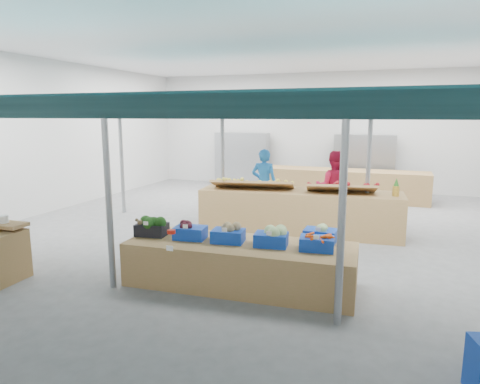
{
  "coord_description": "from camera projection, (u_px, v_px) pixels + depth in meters",
  "views": [
    {
      "loc": [
        3.12,
        -9.3,
        2.68
      ],
      "look_at": [
        0.25,
        -1.6,
        1.2
      ],
      "focal_mm": 32.0,
      "sensor_mm": 36.0,
      "label": 1
    }
  ],
  "objects": [
    {
      "name": "far_counter",
      "position": [
        342.0,
        184.0,
        13.8
      ],
      "size": [
        5.29,
        1.06,
        0.95
      ],
      "primitive_type": "cube",
      "rotation": [
        0.0,
        0.0,
        -0.0
      ],
      "color": "olive",
      "rests_on": "floor"
    },
    {
      "name": "apple_heap_red",
      "position": [
        341.0,
        186.0,
        9.4
      ],
      "size": [
        1.6,
        0.96,
        0.27
      ],
      "rotation": [
        0.0,
        0.0,
        0.18
      ],
      "color": "#997247",
      "rests_on": "fruit_counter"
    },
    {
      "name": "apple_heap_yellow",
      "position": [
        253.0,
        182.0,
        9.92
      ],
      "size": [
        1.99,
        1.03,
        0.27
      ],
      "rotation": [
        0.0,
        0.0,
        0.18
      ],
      "color": "#997247",
      "rests_on": "fruit_counter"
    },
    {
      "name": "crate_cabbage",
      "position": [
        271.0,
        236.0,
        6.55
      ],
      "size": [
        0.54,
        0.43,
        0.35
      ],
      "rotation": [
        0.0,
        0.0,
        0.12
      ],
      "color": "#0F39AB",
      "rests_on": "veg_counter"
    },
    {
      "name": "pole_grid",
      "position": [
        262.0,
        163.0,
        7.93
      ],
      "size": [
        10.0,
        4.6,
        3.0
      ],
      "color": "gray",
      "rests_on": "floor"
    },
    {
      "name": "back_shelving_right",
      "position": [
        364.0,
        164.0,
        14.79
      ],
      "size": [
        2.0,
        0.5,
        2.0
      ],
      "primitive_type": "cube",
      "color": "#B23F33",
      "rests_on": "floor"
    },
    {
      "name": "crate_beets",
      "position": [
        190.0,
        231.0,
        6.94
      ],
      "size": [
        0.54,
        0.43,
        0.29
      ],
      "rotation": [
        0.0,
        0.0,
        0.12
      ],
      "color": "#0F39AB",
      "rests_on": "veg_counter"
    },
    {
      "name": "crate_broccoli",
      "position": [
        152.0,
        226.0,
        7.14
      ],
      "size": [
        0.54,
        0.43,
        0.35
      ],
      "rotation": [
        0.0,
        0.0,
        0.12
      ],
      "color": "black",
      "rests_on": "veg_counter"
    },
    {
      "name": "back_shelving_left",
      "position": [
        242.0,
        160.0,
        16.34
      ],
      "size": [
        2.0,
        0.5,
        2.0
      ],
      "primitive_type": "cube",
      "color": "#B23F33",
      "rests_on": "floor"
    },
    {
      "name": "vendor_right",
      "position": [
        333.0,
        188.0,
        10.59
      ],
      "size": [
        0.94,
        0.77,
        1.82
      ],
      "primitive_type": "imported",
      "rotation": [
        0.0,
        0.0,
        3.23
      ],
      "color": "#BB173D",
      "rests_on": "floor"
    },
    {
      "name": "fruit_counter",
      "position": [
        299.0,
        212.0,
        9.86
      ],
      "size": [
        4.63,
        1.49,
        0.98
      ],
      "primitive_type": "cube",
      "rotation": [
        0.0,
        0.0,
        0.09
      ],
      "color": "olive",
      "rests_on": "floor"
    },
    {
      "name": "awnings",
      "position": [
        263.0,
        110.0,
        7.76
      ],
      "size": [
        9.5,
        7.08,
        0.3
      ],
      "color": "#0A242C",
      "rests_on": "pole_grid"
    },
    {
      "name": "floor",
      "position": [
        254.0,
        230.0,
        10.12
      ],
      "size": [
        13.0,
        13.0,
        0.0
      ],
      "primitive_type": "plane",
      "color": "slate",
      "rests_on": "ground"
    },
    {
      "name": "pineapple",
      "position": [
        396.0,
        188.0,
        9.1
      ],
      "size": [
        0.14,
        0.14,
        0.39
      ],
      "rotation": [
        0.0,
        0.0,
        0.18
      ],
      "color": "#8C6019",
      "rests_on": "fruit_counter"
    },
    {
      "name": "crate_celeriac",
      "position": [
        228.0,
        233.0,
        6.75
      ],
      "size": [
        0.54,
        0.43,
        0.31
      ],
      "rotation": [
        0.0,
        0.0,
        0.12
      ],
      "color": "#0F39AB",
      "rests_on": "veg_counter"
    },
    {
      "name": "hall",
      "position": [
        272.0,
        117.0,
        10.98
      ],
      "size": [
        13.0,
        13.0,
        13.0
      ],
      "color": "silver",
      "rests_on": "ground"
    },
    {
      "name": "pole_ribbon",
      "position": [
        171.0,
        233.0,
        5.88
      ],
      "size": [
        0.12,
        0.12,
        0.28
      ],
      "color": "red",
      "rests_on": "pole_grid"
    },
    {
      "name": "vendor_left",
      "position": [
        264.0,
        184.0,
        11.21
      ],
      "size": [
        0.7,
        0.49,
        1.82
      ],
      "primitive_type": "imported",
      "rotation": [
        0.0,
        0.0,
        3.23
      ],
      "color": "#1960A8",
      "rests_on": "floor"
    },
    {
      "name": "veg_counter",
      "position": [
        240.0,
        264.0,
        6.78
      ],
      "size": [
        3.65,
        1.41,
        0.7
      ],
      "primitive_type": "cube",
      "rotation": [
        0.0,
        0.0,
        0.06
      ],
      "color": "olive",
      "rests_on": "floor"
    },
    {
      "name": "sparrow",
      "position": [
        139.0,
        222.0,
        7.05
      ],
      "size": [
        0.12,
        0.09,
        0.11
      ],
      "rotation": [
        0.0,
        0.0,
        0.12
      ],
      "color": "brown",
      "rests_on": "crate_broccoli"
    },
    {
      "name": "crate_extra",
      "position": [
        320.0,
        233.0,
        6.77
      ],
      "size": [
        0.5,
        0.4,
        0.32
      ],
      "rotation": [
        0.0,
        0.0,
        -0.01
      ],
      "color": "#0F39AB",
      "rests_on": "veg_counter"
    },
    {
      "name": "crate_carrots",
      "position": [
        317.0,
        243.0,
        6.36
      ],
      "size": [
        0.54,
        0.43,
        0.29
      ],
      "rotation": [
        0.0,
        0.0,
        0.12
      ],
      "color": "#0F39AB",
      "rests_on": "veg_counter"
    }
  ]
}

